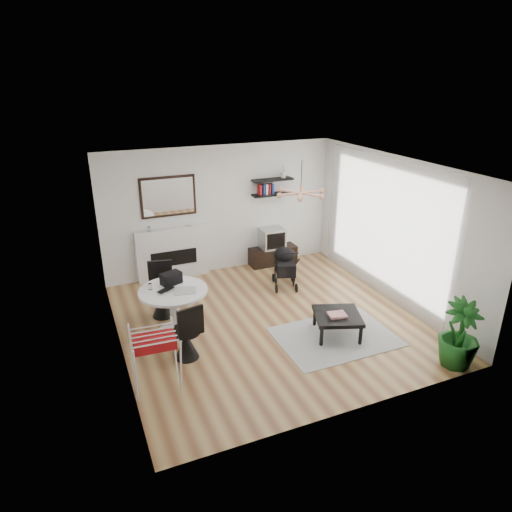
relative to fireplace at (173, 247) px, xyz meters
name	(u,v)px	position (x,y,z in m)	size (l,w,h in m)	color
floor	(269,321)	(1.10, -2.42, -0.69)	(5.00, 5.00, 0.00)	brown
ceiling	(271,167)	(1.10, -2.42, 2.01)	(5.00, 5.00, 0.00)	white
wall_back	(221,210)	(1.10, 0.08, 0.66)	(5.00, 5.00, 0.00)	white
wall_left	(113,273)	(-1.40, -2.42, 0.66)	(5.00, 5.00, 0.00)	white
wall_right	(393,230)	(3.60, -2.42, 0.66)	(5.00, 5.00, 0.00)	white
sheer_curtain	(382,227)	(3.50, -2.22, 0.66)	(0.04, 3.60, 2.60)	white
fireplace	(173,247)	(0.00, 0.00, 0.00)	(1.50, 0.17, 2.16)	white
shelf_lower	(272,194)	(2.24, -0.05, 0.91)	(0.90, 0.25, 0.04)	black
shelf_upper	(273,180)	(2.24, -0.05, 1.23)	(0.90, 0.25, 0.04)	black
pendant_lamp	(301,193)	(1.80, -2.12, 1.46)	(0.90, 0.90, 0.10)	tan
tv_console	(273,255)	(2.24, -0.12, -0.48)	(1.07, 0.37, 0.40)	black
crt_tv	(272,238)	(2.21, -0.12, -0.06)	(0.51, 0.45, 0.45)	#B5B5B8
dining_table	(174,305)	(-0.50, -2.20, -0.15)	(1.11, 1.11, 0.81)	white
laptop	(168,291)	(-0.60, -2.23, 0.14)	(0.30, 0.20, 0.02)	black
black_bag	(171,278)	(-0.47, -1.97, 0.22)	(0.33, 0.20, 0.20)	black
newspaper	(185,291)	(-0.34, -2.32, 0.13)	(0.35, 0.29, 0.01)	beige
drinking_glass	(150,287)	(-0.83, -2.05, 0.17)	(0.06, 0.06, 0.10)	white
chair_far	(162,300)	(-0.57, -1.50, -0.38)	(0.49, 0.51, 0.98)	black
chair_near	(187,341)	(-0.51, -2.96, -0.39)	(0.46, 0.48, 0.94)	black
drying_rack	(156,362)	(-1.08, -3.59, -0.20)	(0.65, 0.61, 0.92)	white
stroller	(285,268)	(1.97, -1.25, -0.31)	(0.64, 0.80, 0.89)	black
rug	(335,337)	(1.88, -3.34, -0.68)	(1.90, 1.37, 0.01)	#ACACAC
coffee_table	(337,317)	(1.93, -3.28, -0.34)	(0.93, 0.93, 0.38)	black
magazines	(337,315)	(1.89, -3.33, -0.28)	(0.28, 0.22, 0.04)	#C63138
potted_plant	(460,334)	(3.11, -4.67, -0.16)	(0.58, 0.58, 1.04)	#18551A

